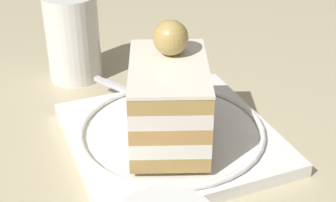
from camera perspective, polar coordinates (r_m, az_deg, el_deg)
The scene contains 5 objects.
ground_plane at distance 0.53m, azimuth -0.01°, elevation -3.32°, with size 2.40×2.40×0.00m, color #BCAE89.
dessert_plate at distance 0.50m, azimuth 0.00°, elevation -3.95°, with size 0.23×0.23×0.02m.
cake_slice at distance 0.46m, azimuth 0.07°, elevation 0.28°, with size 0.12×0.08×0.11m.
fork at distance 0.55m, azimuth -3.54°, elevation 0.69°, with size 0.09×0.09×0.00m.
drink_glass_near at distance 0.62m, azimuth -10.68°, elevation 6.70°, with size 0.06×0.06×0.10m.
Camera 1 is at (-0.43, 0.06, 0.29)m, focal length 53.90 mm.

